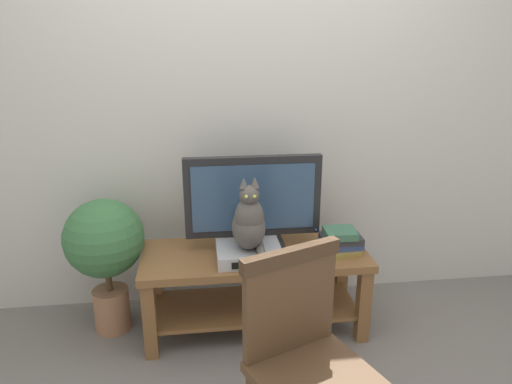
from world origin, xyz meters
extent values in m
plane|color=slate|center=(0.00, 0.00, 0.00)|extent=(12.00, 12.00, 0.00)
cube|color=beige|center=(0.00, 0.91, 1.40)|extent=(7.00, 0.12, 2.80)
cube|color=brown|center=(-0.02, 0.46, 0.47)|extent=(1.28, 0.51, 0.04)
cube|color=brown|center=(-0.61, 0.25, 0.22)|extent=(0.07, 0.07, 0.45)
cube|color=brown|center=(0.57, 0.25, 0.22)|extent=(0.07, 0.07, 0.45)
cube|color=brown|center=(-0.61, 0.67, 0.22)|extent=(0.07, 0.07, 0.45)
cube|color=brown|center=(0.57, 0.67, 0.22)|extent=(0.07, 0.07, 0.45)
cube|color=brown|center=(-0.02, 0.46, 0.14)|extent=(1.18, 0.43, 0.02)
cube|color=black|center=(-0.02, 0.55, 0.51)|extent=(0.35, 0.20, 0.03)
cube|color=black|center=(-0.02, 0.55, 0.55)|extent=(0.06, 0.04, 0.05)
cube|color=black|center=(-0.02, 0.55, 0.80)|extent=(0.78, 0.05, 0.47)
cube|color=navy|center=(-0.02, 0.52, 0.80)|extent=(0.69, 0.01, 0.38)
sphere|color=#2672F2|center=(0.35, 0.52, 0.59)|extent=(0.01, 0.01, 0.01)
cube|color=#ADADB2|center=(-0.07, 0.38, 0.53)|extent=(0.35, 0.28, 0.07)
cube|color=black|center=(-0.07, 0.24, 0.53)|extent=(0.21, 0.01, 0.04)
ellipsoid|color=#514C47|center=(-0.07, 0.38, 0.68)|extent=(0.18, 0.25, 0.23)
ellipsoid|color=#514C47|center=(-0.07, 0.35, 0.76)|extent=(0.15, 0.17, 0.21)
sphere|color=#514C47|center=(-0.07, 0.34, 0.88)|extent=(0.10, 0.10, 0.10)
cone|color=#514C47|center=(-0.09, 0.34, 0.95)|extent=(0.05, 0.05, 0.06)
cone|color=#514C47|center=(-0.04, 0.34, 0.95)|extent=(0.05, 0.05, 0.06)
sphere|color=#B2C64C|center=(-0.09, 0.29, 0.89)|extent=(0.02, 0.02, 0.02)
sphere|color=#B2C64C|center=(-0.05, 0.29, 0.89)|extent=(0.02, 0.02, 0.02)
cylinder|color=#514C47|center=(-0.01, 0.29, 0.59)|extent=(0.05, 0.20, 0.04)
cylinder|color=#513823|center=(0.19, -0.31, 0.21)|extent=(0.04, 0.04, 0.42)
cube|color=#513823|center=(0.09, -0.55, 0.44)|extent=(0.56, 0.56, 0.04)
cube|color=#513823|center=(0.01, -0.37, 0.69)|extent=(0.39, 0.19, 0.44)
cube|color=#412C1C|center=(0.01, -0.37, 0.88)|extent=(0.41, 0.20, 0.06)
cube|color=olive|center=(0.47, 0.40, 0.51)|extent=(0.20, 0.19, 0.03)
cube|color=#33477A|center=(0.46, 0.41, 0.54)|extent=(0.24, 0.15, 0.04)
cube|color=#2D2D33|center=(0.47, 0.41, 0.57)|extent=(0.23, 0.15, 0.04)
cube|color=#38664C|center=(0.46, 0.40, 0.61)|extent=(0.18, 0.16, 0.04)
cylinder|color=#9E6B4C|center=(-0.87, 0.55, 0.13)|extent=(0.21, 0.21, 0.26)
cylinder|color=#332319|center=(-0.87, 0.55, 0.25)|extent=(0.19, 0.19, 0.02)
cylinder|color=#4C3823|center=(-0.87, 0.55, 0.33)|extent=(0.04, 0.04, 0.15)
sphere|color=#386B3D|center=(-0.87, 0.55, 0.59)|extent=(0.45, 0.45, 0.45)
camera|label=1|loc=(-0.32, -1.92, 1.66)|focal=32.43mm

